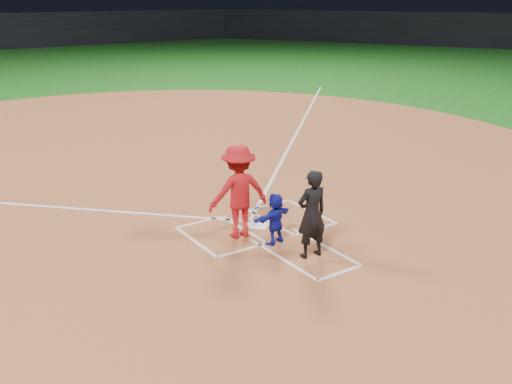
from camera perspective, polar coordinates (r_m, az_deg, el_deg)
ground at (r=13.02m, az=0.10°, el=-3.42°), size 120.00×120.00×0.00m
home_plate_dirt at (r=18.01m, az=-10.72°, el=2.81°), size 28.00×28.00×0.01m
stadium_wall_right at (r=59.49m, az=21.74°, el=14.80°), size 31.04×52.56×3.20m
home_plate at (r=13.01m, az=0.10°, el=-3.34°), size 0.60×0.60×0.02m
catcher at (r=11.94m, az=1.94°, el=-2.66°), size 1.07×0.53×1.11m
umpire at (r=11.26m, az=5.60°, el=-2.22°), size 0.69×0.48×1.81m
chalk_markings at (r=17.38m, az=-9.76°, el=2.29°), size 28.35×17.32×0.01m
batter_at_plate at (r=12.12m, az=-1.74°, el=0.03°), size 1.59×0.99×2.04m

